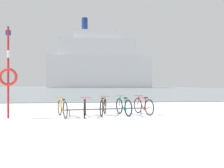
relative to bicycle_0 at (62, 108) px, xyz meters
name	(u,v)px	position (x,y,z in m)	size (l,w,h in m)	color
ground	(89,89)	(0.99, 50.99, -0.41)	(80.00, 132.00, 0.08)	white
bike_rack	(107,109)	(1.89, 0.24, -0.10)	(3.55, 0.51, 0.31)	#4C5156
bicycle_0	(62,108)	(0.00, 0.00, 0.00)	(0.67, 1.61, 0.81)	black
bicycle_1	(85,108)	(0.95, 0.00, -0.01)	(0.46, 1.75, 0.78)	black
bicycle_2	(103,107)	(1.76, 0.32, 0.01)	(0.51, 1.63, 0.83)	black
bicycle_3	(124,106)	(2.66, 0.26, 0.01)	(0.59, 1.65, 0.85)	black
bicycle_4	(143,106)	(3.60, 0.46, 0.01)	(0.64, 1.62, 0.84)	black
rescue_post	(8,75)	(-2.12, -0.23, 1.40)	(0.74, 0.11, 3.71)	red
ferry_ship	(99,64)	(4.35, 71.54, 7.96)	(35.31, 12.15, 24.78)	white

